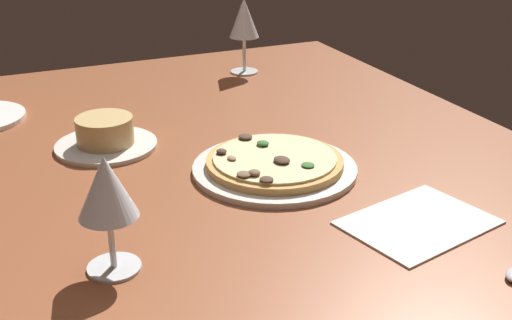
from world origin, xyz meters
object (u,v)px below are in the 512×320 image
pizza_main (274,165)px  wine_glass_far (107,192)px  wine_glass_near (244,20)px  ramekin_on_saucer (105,136)px  paper_menu (418,223)px

pizza_main → wine_glass_far: (-17.64, 29.89, 9.30)cm
wine_glass_far → wine_glass_near: (70.87, -47.26, 1.84)cm
wine_glass_near → ramekin_on_saucer: bearing=129.2°
ramekin_on_saucer → wine_glass_near: bearing=-50.8°
ramekin_on_saucer → paper_menu: 55.24cm
paper_menu → wine_glass_near: bearing=-17.6°
wine_glass_far → pizza_main: bearing=-59.5°
wine_glass_far → paper_menu: (-5.72, -40.65, -10.33)cm
ramekin_on_saucer → paper_menu: ramekin_on_saucer is taller
ramekin_on_saucer → wine_glass_near: (32.49, -39.80, 10.12)cm
pizza_main → ramekin_on_saucer: ramekin_on_saucer is taller
wine_glass_far → wine_glass_near: size_ratio=0.86×
wine_glass_far → paper_menu: size_ratio=0.77×
paper_menu → wine_glass_far: bearing=69.3°
pizza_main → paper_menu: (-23.36, -10.76, -1.03)cm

